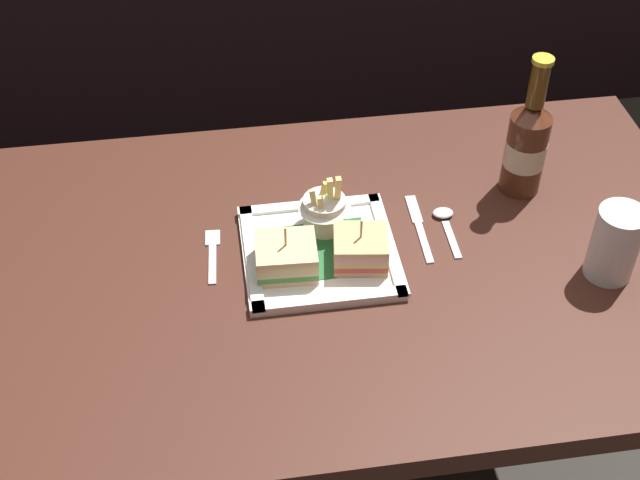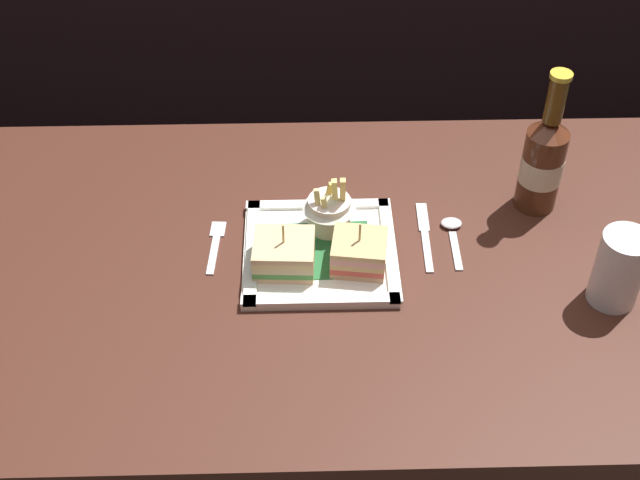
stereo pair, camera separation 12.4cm
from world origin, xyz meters
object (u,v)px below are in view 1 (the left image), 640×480
(sandwich_half_left, at_px, (286,257))
(spoon, at_px, (445,219))
(dining_table, at_px, (320,303))
(sandwich_half_right, at_px, (360,249))
(water_glass, at_px, (614,248))
(square_plate, at_px, (320,252))
(fork, at_px, (213,252))
(fries_cup, at_px, (324,208))
(beer_bottle, at_px, (527,144))
(knife, at_px, (419,225))

(sandwich_half_left, bearing_deg, spoon, 16.43)
(dining_table, height_order, sandwich_half_right, sandwich_half_right)
(sandwich_half_right, relative_size, water_glass, 0.76)
(dining_table, xyz_separation_m, square_plate, (0.00, 0.01, 0.10))
(dining_table, height_order, fork, fork)
(fries_cup, bearing_deg, sandwich_half_left, -129.85)
(beer_bottle, relative_size, fork, 2.07)
(water_glass, bearing_deg, fries_cup, 159.26)
(dining_table, bearing_deg, water_glass, -11.51)
(fries_cup, distance_m, spoon, 0.21)
(beer_bottle, xyz_separation_m, water_glass, (0.07, -0.22, -0.04))
(fries_cup, relative_size, knife, 0.65)
(knife, height_order, spoon, spoon)
(beer_bottle, relative_size, spoon, 2.13)
(fries_cup, relative_size, water_glass, 0.88)
(dining_table, distance_m, sandwich_half_left, 0.14)
(dining_table, relative_size, sandwich_half_left, 13.34)
(fork, relative_size, spoon, 1.03)
(sandwich_half_right, distance_m, fries_cup, 0.10)
(sandwich_half_right, bearing_deg, knife, 34.35)
(fork, bearing_deg, square_plate, -9.95)
(square_plate, xyz_separation_m, beer_bottle, (0.37, 0.12, 0.09))
(dining_table, bearing_deg, beer_bottle, 19.77)
(fries_cup, height_order, fork, fries_cup)
(sandwich_half_left, bearing_deg, water_glass, -8.35)
(square_plate, relative_size, knife, 1.44)
(sandwich_half_left, distance_m, knife, 0.25)
(fries_cup, bearing_deg, fork, -172.11)
(fries_cup, height_order, spoon, fries_cup)
(fries_cup, distance_m, beer_bottle, 0.36)
(water_glass, bearing_deg, beer_bottle, 107.71)
(water_glass, relative_size, spoon, 1.02)
(knife, bearing_deg, spoon, 4.43)
(fries_cup, bearing_deg, spoon, -1.73)
(beer_bottle, distance_m, water_glass, 0.24)
(sandwich_half_left, bearing_deg, fork, 151.24)
(fork, bearing_deg, knife, 2.68)
(dining_table, distance_m, spoon, 0.25)
(dining_table, xyz_separation_m, spoon, (0.22, 0.06, 0.10))
(sandwich_half_right, height_order, fries_cup, fries_cup)
(spoon, bearing_deg, sandwich_half_right, -152.98)
(sandwich_half_right, relative_size, spoon, 0.77)
(sandwich_half_right, bearing_deg, fork, 164.90)
(sandwich_half_right, relative_size, fries_cup, 0.86)
(water_glass, bearing_deg, square_plate, 166.56)
(sandwich_half_right, relative_size, knife, 0.56)
(square_plate, xyz_separation_m, water_glass, (0.44, -0.11, 0.05))
(square_plate, bearing_deg, fries_cup, 75.11)
(water_glass, distance_m, knife, 0.31)
(beer_bottle, bearing_deg, spoon, -155.21)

